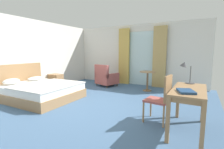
{
  "coord_description": "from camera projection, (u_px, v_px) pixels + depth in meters",
  "views": [
    {
      "loc": [
        2.56,
        -3.29,
        1.42
      ],
      "look_at": [
        0.48,
        0.47,
        0.82
      ],
      "focal_mm": 26.12,
      "sensor_mm": 36.0,
      "label": 1
    }
  ],
  "objects": [
    {
      "name": "ground",
      "position": [
        87.0,
        108.0,
        4.28
      ],
      "size": [
        6.21,
        7.48,
        0.1
      ],
      "primitive_type": "cube",
      "color": "#426084"
    },
    {
      "name": "wall_back",
      "position": [
        135.0,
        55.0,
        7.11
      ],
      "size": [
        5.81,
        0.12,
        2.57
      ],
      "primitive_type": "cube",
      "color": "silver",
      "rests_on": "ground"
    },
    {
      "name": "wall_left",
      "position": [
        18.0,
        56.0,
        5.45
      ],
      "size": [
        0.12,
        7.08,
        2.57
      ],
      "primitive_type": "cube",
      "color": "silver",
      "rests_on": "ground"
    },
    {
      "name": "balcony_glass_door",
      "position": [
        142.0,
        59.0,
        6.92
      ],
      "size": [
        1.1,
        0.02,
        2.26
      ],
      "primitive_type": "cube",
      "color": "silver",
      "rests_on": "ground"
    },
    {
      "name": "curtain_panel_left",
      "position": [
        124.0,
        57.0,
        7.19
      ],
      "size": [
        0.49,
        0.1,
        2.42
      ],
      "primitive_type": "cube",
      "color": "tan",
      "rests_on": "ground"
    },
    {
      "name": "curtain_panel_right",
      "position": [
        159.0,
        57.0,
        6.45
      ],
      "size": [
        0.51,
        0.1,
        2.42
      ],
      "primitive_type": "cube",
      "color": "tan",
      "rests_on": "ground"
    },
    {
      "name": "bed",
      "position": [
        39.0,
        90.0,
        4.95
      ],
      "size": [
        2.2,
        1.78,
        1.02
      ],
      "color": "#9E754C",
      "rests_on": "ground"
    },
    {
      "name": "nightstand",
      "position": [
        56.0,
        81.0,
        6.5
      ],
      "size": [
        0.51,
        0.38,
        0.54
      ],
      "color": "#9E754C",
      "rests_on": "ground"
    },
    {
      "name": "writing_desk",
      "position": [
        189.0,
        94.0,
        2.86
      ],
      "size": [
        0.54,
        1.21,
        0.78
      ],
      "color": "#9E754C",
      "rests_on": "ground"
    },
    {
      "name": "desk_chair",
      "position": [
        162.0,
        97.0,
        3.22
      ],
      "size": [
        0.5,
        0.47,
        0.97
      ],
      "color": "#9E4C47",
      "rests_on": "ground"
    },
    {
      "name": "desk_lamp",
      "position": [
        185.0,
        68.0,
        3.33
      ],
      "size": [
        0.3,
        0.18,
        0.46
      ],
      "color": "#4C4C51",
      "rests_on": "writing_desk"
    },
    {
      "name": "closed_book",
      "position": [
        186.0,
        91.0,
        2.58
      ],
      "size": [
        0.33,
        0.37,
        0.04
      ],
      "primitive_type": "cube",
      "rotation": [
        0.0,
        0.0,
        0.36
      ],
      "color": "navy",
      "rests_on": "writing_desk"
    },
    {
      "name": "armchair_by_window",
      "position": [
        106.0,
        78.0,
        6.77
      ],
      "size": [
        0.93,
        0.9,
        0.9
      ],
      "color": "#9E4C47",
      "rests_on": "ground"
    },
    {
      "name": "round_cafe_table",
      "position": [
        148.0,
        77.0,
        5.91
      ],
      "size": [
        0.57,
        0.57,
        0.72
      ],
      "color": "#9E754C",
      "rests_on": "ground"
    }
  ]
}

